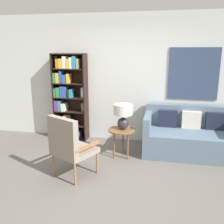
{
  "coord_description": "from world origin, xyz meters",
  "views": [
    {
      "loc": [
        0.9,
        -3.23,
        1.99
      ],
      "look_at": [
        0.01,
        0.93,
        0.9
      ],
      "focal_mm": 40.0,
      "sensor_mm": 36.0,
      "label": 1
    }
  ],
  "objects_px": {
    "armchair": "(69,144)",
    "couch": "(191,136)",
    "side_table": "(122,133)",
    "bookshelf": "(68,98)",
    "table_lamp": "(123,114)"
  },
  "relations": [
    {
      "from": "armchair",
      "to": "couch",
      "type": "relative_size",
      "value": 0.56
    },
    {
      "from": "bookshelf",
      "to": "side_table",
      "type": "xyz_separation_m",
      "value": [
        1.34,
        -0.78,
        -0.44
      ]
    },
    {
      "from": "bookshelf",
      "to": "table_lamp",
      "type": "xyz_separation_m",
      "value": [
        1.36,
        -0.75,
        -0.08
      ]
    },
    {
      "from": "bookshelf",
      "to": "side_table",
      "type": "bearing_deg",
      "value": -29.99
    },
    {
      "from": "armchair",
      "to": "couch",
      "type": "bearing_deg",
      "value": 35.8
    },
    {
      "from": "side_table",
      "to": "armchair",
      "type": "bearing_deg",
      "value": -125.9
    },
    {
      "from": "table_lamp",
      "to": "bookshelf",
      "type": "bearing_deg",
      "value": 151.08
    },
    {
      "from": "bookshelf",
      "to": "table_lamp",
      "type": "relative_size",
      "value": 4.06
    },
    {
      "from": "armchair",
      "to": "side_table",
      "type": "xyz_separation_m",
      "value": [
        0.67,
        0.92,
        -0.09
      ]
    },
    {
      "from": "bookshelf",
      "to": "couch",
      "type": "relative_size",
      "value": 1.06
    },
    {
      "from": "armchair",
      "to": "couch",
      "type": "xyz_separation_m",
      "value": [
        1.94,
        1.4,
        -0.23
      ]
    },
    {
      "from": "bookshelf",
      "to": "table_lamp",
      "type": "distance_m",
      "value": 1.56
    },
    {
      "from": "side_table",
      "to": "table_lamp",
      "type": "distance_m",
      "value": 0.36
    },
    {
      "from": "couch",
      "to": "side_table",
      "type": "height_order",
      "value": "couch"
    },
    {
      "from": "bookshelf",
      "to": "armchair",
      "type": "distance_m",
      "value": 1.86
    }
  ]
}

